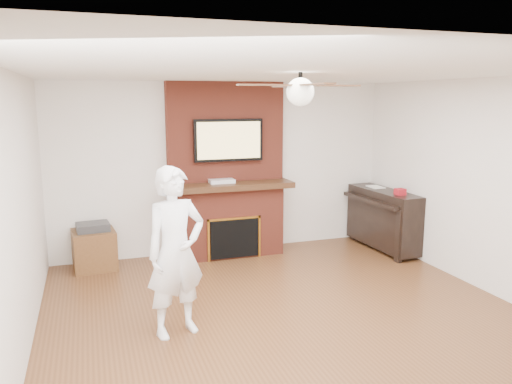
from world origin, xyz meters
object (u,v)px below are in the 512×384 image
object	(u,v)px
person	(176,252)
side_table	(94,248)
piano	(383,218)
fireplace	(228,187)

from	to	relation	value
person	side_table	bearing A→B (deg)	90.84
piano	person	bearing A→B (deg)	-156.00
fireplace	person	bearing A→B (deg)	-116.62
side_table	fireplace	bearing A→B (deg)	-3.45
fireplace	piano	bearing A→B (deg)	-13.52
person	piano	distance (m)	3.88
side_table	piano	world-z (taller)	piano
person	piano	world-z (taller)	person
fireplace	piano	world-z (taller)	fireplace
fireplace	side_table	bearing A→B (deg)	-177.97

